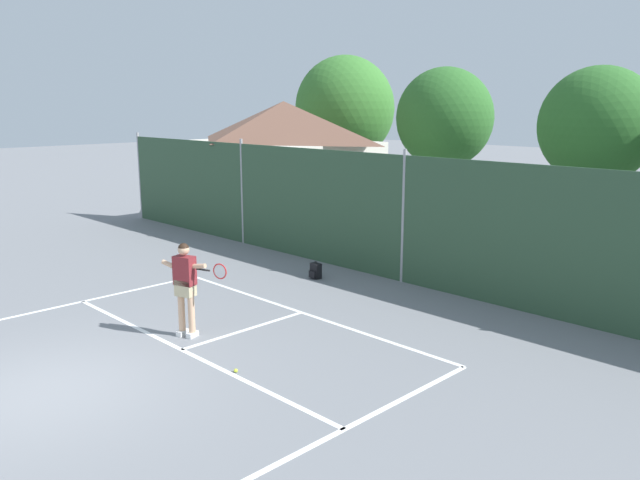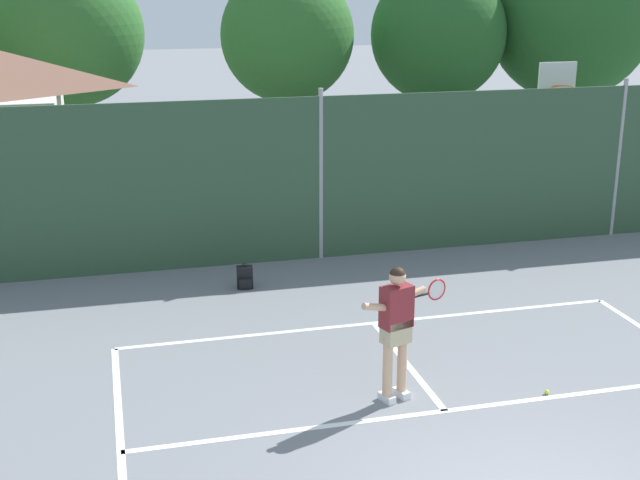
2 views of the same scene
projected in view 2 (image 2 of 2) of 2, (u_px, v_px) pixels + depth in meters
chainlink_fence at (321, 179)px, 16.69m from camera, size 26.09×0.09×3.36m
basketball_hoop at (553, 118)px, 19.40m from camera, size 0.90×0.67×3.55m
treeline_backdrop at (292, 26)px, 24.12m from camera, size 24.82×4.59×6.74m
tennis_player at (397, 321)px, 11.12m from camera, size 1.35×0.60×1.85m
tennis_ball at (547, 392)px, 11.56m from camera, size 0.07×0.07×0.07m
backpack_black at (245, 278)px, 15.44m from camera, size 0.29×0.26×0.46m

